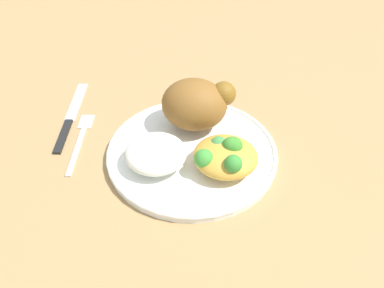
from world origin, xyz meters
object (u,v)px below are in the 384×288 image
rice_pile (156,153)px  knife (69,120)px  plate (192,152)px  roasted_chicken (196,104)px  fork (80,139)px  mac_cheese_with_broccoli (225,155)px

rice_pile → knife: rice_pile is taller
rice_pile → knife: bearing=153.6°
plate → roasted_chicken: roasted_chicken is taller
roasted_chicken → knife: bearing=-177.1°
plate → knife: bearing=167.4°
roasted_chicken → fork: bearing=-163.9°
plate → knife: 0.22m
mac_cheese_with_broccoli → plate: bearing=151.7°
mac_cheese_with_broccoli → fork: mac_cheese_with_broccoli is taller
mac_cheese_with_broccoli → roasted_chicken: bearing=121.8°
knife → mac_cheese_with_broccoli: bearing=-15.9°
plate → mac_cheese_with_broccoli: mac_cheese_with_broccoli is taller
rice_pile → knife: size_ratio=0.46×
rice_pile → mac_cheese_with_broccoli: (0.10, 0.01, 0.00)m
knife → plate: bearing=-12.6°
roasted_chicken → rice_pile: size_ratio=1.28×
roasted_chicken → rice_pile: roasted_chicken is taller
plate → roasted_chicken: 0.08m
mac_cheese_with_broccoli → fork: bearing=171.3°
plate → mac_cheese_with_broccoli: 0.06m
roasted_chicken → fork: (-0.18, -0.05, -0.05)m
plate → knife: size_ratio=1.34×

